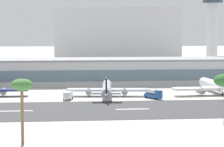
{
  "coord_description": "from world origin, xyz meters",
  "views": [
    {
      "loc": [
        -25.54,
        -173.82,
        27.82
      ],
      "look_at": [
        -3.74,
        42.84,
        8.88
      ],
      "focal_mm": 79.48,
      "sensor_mm": 36.0,
      "label": 1
    }
  ],
  "objects_px": {
    "distant_hotel_block": "(117,36)",
    "service_fuel_truck_0": "(153,94)",
    "terminal_building": "(96,71)",
    "service_box_truck_1": "(68,95)",
    "control_tower": "(212,27)",
    "airliner_black_tail_gate_1": "(107,89)",
    "palm_tree_1": "(22,87)",
    "airliner_red_tail_gate_2": "(223,88)"
  },
  "relations": [
    {
      "from": "service_box_truck_1",
      "to": "palm_tree_1",
      "type": "distance_m",
      "value": 79.11
    },
    {
      "from": "terminal_building",
      "to": "airliner_red_tail_gate_2",
      "type": "relative_size",
      "value": 3.41
    },
    {
      "from": "service_fuel_truck_0",
      "to": "airliner_black_tail_gate_1",
      "type": "bearing_deg",
      "value": -148.34
    },
    {
      "from": "palm_tree_1",
      "to": "distant_hotel_block",
      "type": "bearing_deg",
      "value": 79.08
    },
    {
      "from": "service_box_truck_1",
      "to": "palm_tree_1",
      "type": "height_order",
      "value": "palm_tree_1"
    },
    {
      "from": "airliner_red_tail_gate_2",
      "to": "service_box_truck_1",
      "type": "height_order",
      "value": "airliner_red_tail_gate_2"
    },
    {
      "from": "airliner_black_tail_gate_1",
      "to": "service_box_truck_1",
      "type": "bearing_deg",
      "value": 124.06
    },
    {
      "from": "control_tower",
      "to": "airliner_red_tail_gate_2",
      "type": "distance_m",
      "value": 99.43
    },
    {
      "from": "control_tower",
      "to": "service_fuel_truck_0",
      "type": "xyz_separation_m",
      "value": [
        -55.23,
        -100.15,
        -28.24
      ]
    },
    {
      "from": "airliner_black_tail_gate_1",
      "to": "palm_tree_1",
      "type": "xyz_separation_m",
      "value": [
        -28.44,
        -86.11,
        11.03
      ]
    },
    {
      "from": "service_fuel_truck_0",
      "to": "palm_tree_1",
      "type": "distance_m",
      "value": 91.1
    },
    {
      "from": "airliner_black_tail_gate_1",
      "to": "palm_tree_1",
      "type": "relative_size",
      "value": 2.8
    },
    {
      "from": "palm_tree_1",
      "to": "airliner_red_tail_gate_2",
      "type": "bearing_deg",
      "value": 47.18
    },
    {
      "from": "airliner_black_tail_gate_1",
      "to": "palm_tree_1",
      "type": "height_order",
      "value": "palm_tree_1"
    },
    {
      "from": "palm_tree_1",
      "to": "terminal_building",
      "type": "bearing_deg",
      "value": 78.72
    },
    {
      "from": "service_box_truck_1",
      "to": "palm_tree_1",
      "type": "xyz_separation_m",
      "value": [
        -12.03,
        -77.22,
        12.27
      ]
    },
    {
      "from": "airliner_red_tail_gate_2",
      "to": "palm_tree_1",
      "type": "bearing_deg",
      "value": 133.6
    },
    {
      "from": "distant_hotel_block",
      "to": "palm_tree_1",
      "type": "relative_size",
      "value": 6.23
    },
    {
      "from": "terminal_building",
      "to": "palm_tree_1",
      "type": "relative_size",
      "value": 10.53
    },
    {
      "from": "airliner_red_tail_gate_2",
      "to": "terminal_building",
      "type": "bearing_deg",
      "value": 40.93
    },
    {
      "from": "terminal_building",
      "to": "service_box_truck_1",
      "type": "bearing_deg",
      "value": -104.38
    },
    {
      "from": "control_tower",
      "to": "airliner_black_tail_gate_1",
      "type": "xyz_separation_m",
      "value": [
        -73.59,
        -91.26,
        -27.25
      ]
    },
    {
      "from": "terminal_building",
      "to": "service_box_truck_1",
      "type": "distance_m",
      "value": 61.57
    },
    {
      "from": "terminal_building",
      "to": "airliner_black_tail_gate_1",
      "type": "relative_size",
      "value": 3.76
    },
    {
      "from": "airliner_black_tail_gate_1",
      "to": "airliner_red_tail_gate_2",
      "type": "bearing_deg",
      "value": -86.1
    },
    {
      "from": "distant_hotel_block",
      "to": "service_fuel_truck_0",
      "type": "height_order",
      "value": "distant_hotel_block"
    },
    {
      "from": "control_tower",
      "to": "service_fuel_truck_0",
      "type": "height_order",
      "value": "control_tower"
    },
    {
      "from": "service_fuel_truck_0",
      "to": "palm_tree_1",
      "type": "xyz_separation_m",
      "value": [
        -46.81,
        -77.22,
        12.03
      ]
    },
    {
      "from": "airliner_red_tail_gate_2",
      "to": "service_box_truck_1",
      "type": "relative_size",
      "value": 7.74
    },
    {
      "from": "terminal_building",
      "to": "palm_tree_1",
      "type": "height_order",
      "value": "palm_tree_1"
    },
    {
      "from": "terminal_building",
      "to": "distant_hotel_block",
      "type": "relative_size",
      "value": 1.69
    },
    {
      "from": "control_tower",
      "to": "distant_hotel_block",
      "type": "distance_m",
      "value": 113.71
    },
    {
      "from": "airliner_red_tail_gate_2",
      "to": "service_fuel_truck_0",
      "type": "bearing_deg",
      "value": 99.6
    },
    {
      "from": "airliner_black_tail_gate_1",
      "to": "palm_tree_1",
      "type": "distance_m",
      "value": 91.36
    },
    {
      "from": "control_tower",
      "to": "palm_tree_1",
      "type": "height_order",
      "value": "control_tower"
    },
    {
      "from": "terminal_building",
      "to": "service_box_truck_1",
      "type": "xyz_separation_m",
      "value": [
        -15.24,
        -59.46,
        -4.81
      ]
    },
    {
      "from": "distant_hotel_block",
      "to": "terminal_building",
      "type": "bearing_deg",
      "value": -100.58
    },
    {
      "from": "airliner_red_tail_gate_2",
      "to": "control_tower",
      "type": "bearing_deg",
      "value": -17.85
    },
    {
      "from": "distant_hotel_block",
      "to": "service_box_truck_1",
      "type": "height_order",
      "value": "distant_hotel_block"
    },
    {
      "from": "distant_hotel_block",
      "to": "service_box_truck_1",
      "type": "xyz_separation_m",
      "value": [
        -42.04,
        -202.99,
        -21.18
      ]
    },
    {
      "from": "control_tower",
      "to": "distant_hotel_block",
      "type": "relative_size",
      "value": 0.5
    },
    {
      "from": "airliner_red_tail_gate_2",
      "to": "service_fuel_truck_0",
      "type": "distance_m",
      "value": 32.5
    }
  ]
}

